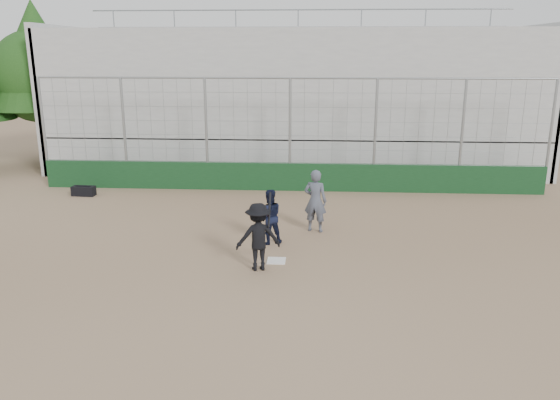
# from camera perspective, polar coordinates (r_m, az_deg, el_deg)

# --- Properties ---
(ground) EXTENTS (90.00, 90.00, 0.00)m
(ground) POSITION_cam_1_polar(r_m,az_deg,el_deg) (13.24, -0.39, -6.41)
(ground) COLOR brown
(ground) RESTS_ON ground
(home_plate) EXTENTS (0.44, 0.44, 0.02)m
(home_plate) POSITION_cam_1_polar(r_m,az_deg,el_deg) (13.23, -0.39, -6.36)
(home_plate) COLOR white
(home_plate) RESTS_ON ground
(backstop) EXTENTS (18.10, 0.25, 4.04)m
(backstop) POSITION_cam_1_polar(r_m,az_deg,el_deg) (19.69, 1.03, 3.75)
(backstop) COLOR #103217
(backstop) RESTS_ON ground
(bleachers) EXTENTS (20.25, 6.70, 6.98)m
(bleachers) POSITION_cam_1_polar(r_m,az_deg,el_deg) (24.32, 1.60, 10.63)
(bleachers) COLOR #A1A1A1
(bleachers) RESTS_ON ground
(tree_left) EXTENTS (4.48, 4.48, 7.00)m
(tree_left) POSITION_cam_1_polar(r_m,az_deg,el_deg) (26.13, -24.03, 12.89)
(tree_left) COLOR #382514
(tree_left) RESTS_ON ground
(batter_at_plate) EXTENTS (1.14, 0.85, 1.76)m
(batter_at_plate) POSITION_cam_1_polar(r_m,az_deg,el_deg) (12.51, -2.29, -3.85)
(batter_at_plate) COLOR black
(batter_at_plate) RESTS_ON ground
(catcher_crouched) EXTENTS (0.88, 0.79, 1.01)m
(catcher_crouched) POSITION_cam_1_polar(r_m,az_deg,el_deg) (14.24, -1.13, -2.68)
(catcher_crouched) COLOR black
(catcher_crouched) RESTS_ON ground
(umpire) EXTENTS (0.73, 0.58, 1.59)m
(umpire) POSITION_cam_1_polar(r_m,az_deg,el_deg) (15.19, 3.71, -0.40)
(umpire) COLOR #4A4F5D
(umpire) RESTS_ON ground
(equipment_bag) EXTENTS (0.81, 0.39, 0.38)m
(equipment_bag) POSITION_cam_1_polar(r_m,az_deg,el_deg) (20.30, -19.84, 0.90)
(equipment_bag) COLOR black
(equipment_bag) RESTS_ON ground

